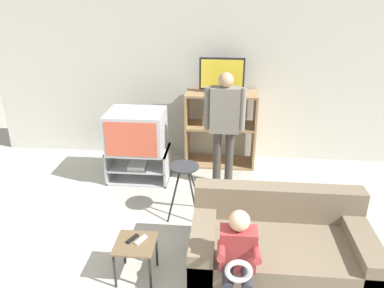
# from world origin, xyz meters

# --- Properties ---
(wall_back) EXTENTS (6.40, 0.06, 2.60)m
(wall_back) POSITION_xyz_m (0.00, 3.71, 1.30)
(wall_back) COLOR beige
(wall_back) RESTS_ON ground_plane
(tv_stand) EXTENTS (0.85, 0.53, 0.46)m
(tv_stand) POSITION_xyz_m (-0.77, 2.80, 0.23)
(tv_stand) COLOR #A8A8AD
(tv_stand) RESTS_ON ground_plane
(television_main) EXTENTS (0.76, 0.64, 0.55)m
(television_main) POSITION_xyz_m (-0.77, 2.79, 0.73)
(television_main) COLOR #B2B2B7
(television_main) RESTS_ON tv_stand
(media_shelf) EXTENTS (1.04, 0.47, 1.13)m
(media_shelf) POSITION_xyz_m (0.37, 3.41, 0.58)
(media_shelf) COLOR #9E7A51
(media_shelf) RESTS_ON ground_plane
(television_flat) EXTENTS (0.64, 0.20, 0.50)m
(television_flat) POSITION_xyz_m (0.36, 3.42, 1.37)
(television_flat) COLOR black
(television_flat) RESTS_ON media_shelf
(folding_stool) EXTENTS (0.39, 0.38, 0.66)m
(folding_stool) POSITION_xyz_m (-0.02, 1.95, 0.53)
(folding_stool) COLOR black
(folding_stool) RESTS_ON ground_plane
(snack_table) EXTENTS (0.37, 0.37, 0.39)m
(snack_table) POSITION_xyz_m (-0.35, 0.87, 0.33)
(snack_table) COLOR brown
(snack_table) RESTS_ON ground_plane
(remote_control_black) EXTENTS (0.10, 0.14, 0.02)m
(remote_control_black) POSITION_xyz_m (-0.39, 0.91, 0.40)
(remote_control_black) COLOR black
(remote_control_black) RESTS_ON snack_table
(remote_control_white) EXTENTS (0.10, 0.14, 0.02)m
(remote_control_white) POSITION_xyz_m (-0.31, 0.90, 0.40)
(remote_control_white) COLOR silver
(remote_control_white) RESTS_ON snack_table
(couch) EXTENTS (1.65, 0.92, 0.76)m
(couch) POSITION_xyz_m (0.98, 1.06, 0.27)
(couch) COLOR #756651
(couch) RESTS_ON ground_plane
(person_standing_adult) EXTENTS (0.53, 0.20, 1.58)m
(person_standing_adult) POSITION_xyz_m (0.42, 2.73, 0.96)
(person_standing_adult) COLOR #3D3833
(person_standing_adult) RESTS_ON ground_plane
(person_seated_child) EXTENTS (0.33, 0.43, 0.95)m
(person_seated_child) POSITION_xyz_m (0.57, 0.53, 0.56)
(person_seated_child) COLOR #2D2D38
(person_seated_child) RESTS_ON ground_plane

